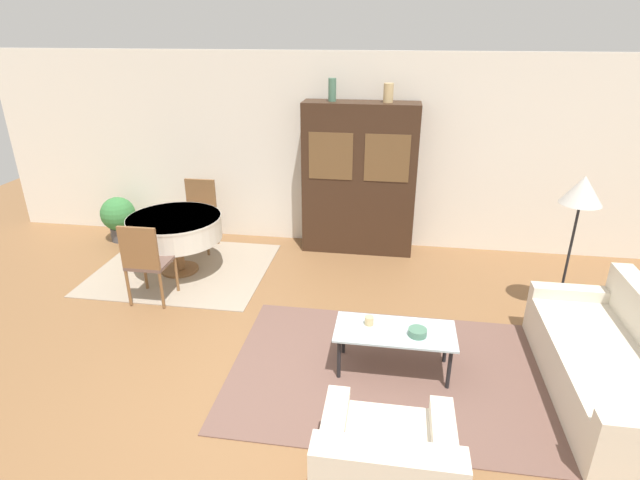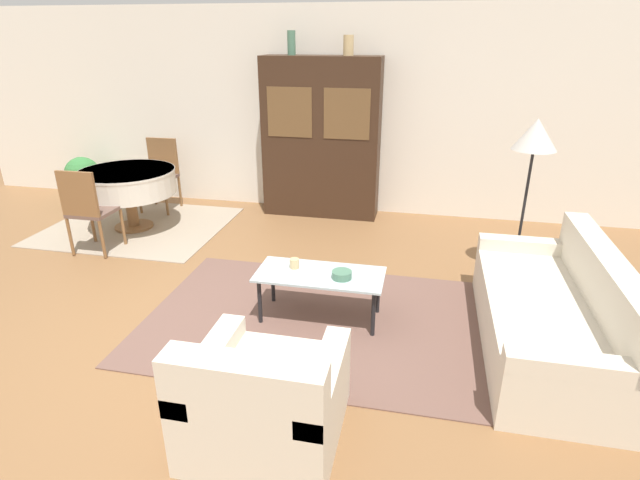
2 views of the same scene
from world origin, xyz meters
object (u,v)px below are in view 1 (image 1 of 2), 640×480
dining_table (175,228)px  dining_chair_near (146,259)px  bowl (417,332)px  armchair (386,473)px  dining_chair_far (199,210)px  potted_plant (118,216)px  display_cabinet (359,179)px  floor_lamp (582,196)px  vase_tall (332,90)px  coffee_table (395,334)px  vase_short (388,93)px  couch (616,369)px  cup (369,321)px

dining_table → dining_chair_near: 0.82m
dining_table → bowl: dining_table is taller
armchair → dining_chair_far: (-2.79, 3.94, 0.27)m
potted_plant → dining_chair_near: bearing=-52.2°
display_cabinet → dining_table: (-2.26, -1.09, -0.43)m
dining_chair_near → dining_chair_far: size_ratio=1.00×
bowl → dining_table: bearing=150.5°
floor_lamp → potted_plant: floor_lamp is taller
display_cabinet → bowl: bearing=-74.7°
vase_tall → potted_plant: size_ratio=0.43×
dining_chair_far → coffee_table: bearing=138.8°
dining_table → potted_plant: (-1.30, 0.86, -0.23)m
armchair → floor_lamp: size_ratio=0.56×
armchair → display_cabinet: bearing=97.3°
armchair → potted_plant: (-4.09, 3.99, 0.09)m
coffee_table → vase_short: vase_short is taller
dining_chair_near → floor_lamp: floor_lamp is taller
dining_chair_near → dining_chair_far: (0.00, 1.63, 0.00)m
coffee_table → couch: bearing=-2.3°
display_cabinet → floor_lamp: (2.37, -1.48, 0.36)m
bowl → vase_tall: size_ratio=0.58×
potted_plant → coffee_table: bearing=-31.4°
vase_short → potted_plant: 4.30m
dining_table → vase_tall: vase_tall is taller
vase_tall → armchair: bearing=-77.7°
armchair → cup: size_ratio=10.51×
dining_table → vase_short: bearing=22.8°
dining_chair_near → coffee_table: bearing=-16.6°
vase_tall → potted_plant: vase_tall is taller
couch → vase_tall: (-2.84, 2.82, 1.94)m
dining_chair_far → cup: 3.53m
dining_chair_far → bowl: bearing=140.2°
dining_chair_far → potted_plant: 1.31m
dining_table → floor_lamp: floor_lamp is taller
dining_chair_near → potted_plant: dining_chair_near is taller
vase_tall → vase_short: size_ratio=1.21×
cup → vase_short: bearing=89.7°
armchair → dining_table: size_ratio=0.76×
dining_chair_near → vase_short: bearing=36.3°
coffee_table → vase_tall: vase_tall is taller
couch → display_cabinet: display_cabinet is taller
dining_table → potted_plant: bearing=146.4°
bowl → floor_lamp: bearing=39.4°
dining_chair_near → floor_lamp: bearing=5.3°
couch → floor_lamp: 1.74m
dining_table → cup: dining_table is taller
coffee_table → dining_table: size_ratio=0.93×
armchair → dining_chair_far: bearing=125.3°
couch → bowl: size_ratio=12.24×
display_cabinet → vase_tall: size_ratio=7.18×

